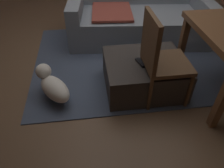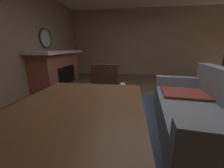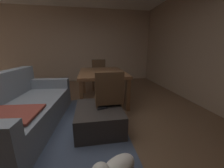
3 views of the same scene
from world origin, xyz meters
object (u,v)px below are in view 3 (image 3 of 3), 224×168
Objects in this scene: dining_table at (102,75)px; potted_plant at (15,81)px; dining_chair_west at (109,96)px; couch at (20,111)px; dining_chair_east at (99,72)px; tv_remote at (102,108)px; ottoman_coffee_table at (99,118)px.

potted_plant is (1.18, 2.54, -0.35)m from dining_table.
dining_table is 1.57× the size of dining_chair_west.
dining_chair_east is (2.13, -1.42, 0.21)m from couch.
dining_chair_west reaches higher than potted_plant.
tv_remote is 2.39m from dining_chair_east.
ottoman_coffee_table is 5.29× the size of tv_remote.
dining_table is 1.57× the size of dining_chair_east.
dining_table is (1.26, -0.12, 0.29)m from tv_remote.
dining_chair_east reaches higher than couch.
dining_chair_west is at bearing -94.88° from couch.
tv_remote is (-0.06, -0.05, 0.19)m from ottoman_coffee_table.
dining_chair_west is at bearing -58.47° from tv_remote.
potted_plant reaches higher than tv_remote.
tv_remote is 3.43m from potted_plant.
potted_plant is (2.30, 2.54, -0.21)m from dining_chair_west.
couch is at bearing 125.32° from dining_table.
potted_plant is (2.44, 2.42, -0.06)m from tv_remote.
dining_chair_west is (-1.12, 0.00, -0.14)m from dining_table.
couch is at bearing 146.30° from dining_chair_east.
dining_chair_west reaches higher than dining_table.
couch is 1.27m from ottoman_coffee_table.
ottoman_coffee_table is 1.49× the size of potted_plant.
ottoman_coffee_table is at bearing 172.00° from dining_table.
ottoman_coffee_table is 0.91× the size of dining_chair_west.
dining_chair_east reaches higher than ottoman_coffee_table.
dining_chair_east reaches higher than potted_plant.
potted_plant is (2.38, 2.37, 0.13)m from ottoman_coffee_table.
dining_table is (1.20, -0.17, 0.48)m from ottoman_coffee_table.
dining_chair_west is 2.25m from dining_chair_east.
ottoman_coffee_table is 0.91× the size of dining_chair_east.
tv_remote is at bearing 174.46° from dining_table.
couch reaches higher than tv_remote.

